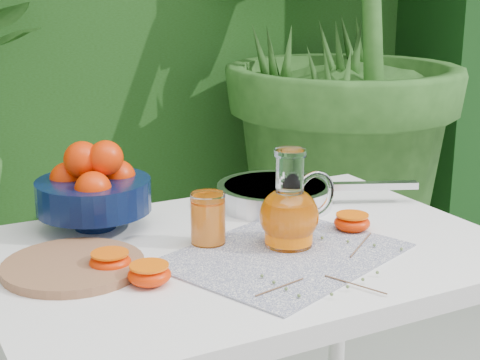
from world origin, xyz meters
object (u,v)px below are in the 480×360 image
fruit_bowl (93,188)px  saute_pan (277,194)px  juice_pitcher (290,213)px  white_table (245,284)px  cutting_board (73,266)px

fruit_bowl → saute_pan: size_ratio=0.61×
fruit_bowl → juice_pitcher: size_ratio=1.55×
saute_pan → white_table: bearing=-133.5°
white_table → fruit_bowl: fruit_bowl is taller
cutting_board → saute_pan: saute_pan is taller
fruit_bowl → white_table: bearing=-47.4°
fruit_bowl → saute_pan: (0.42, -0.04, -0.06)m
juice_pitcher → saute_pan: juice_pitcher is taller
cutting_board → juice_pitcher: juice_pitcher is taller
white_table → saute_pan: bearing=46.5°
white_table → juice_pitcher: bearing=-29.3°
white_table → fruit_bowl: size_ratio=3.37×
white_table → juice_pitcher: size_ratio=5.21×
cutting_board → saute_pan: 0.55m
white_table → cutting_board: (-0.33, 0.03, 0.09)m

